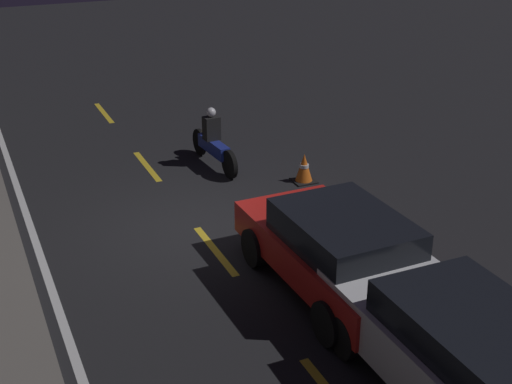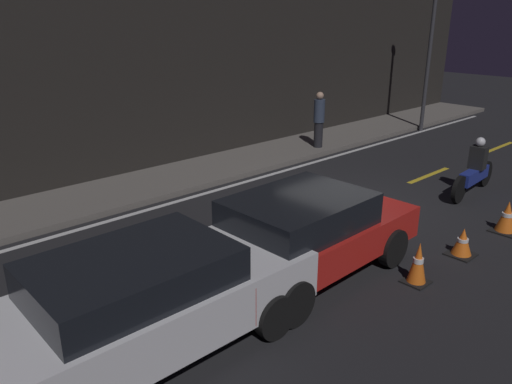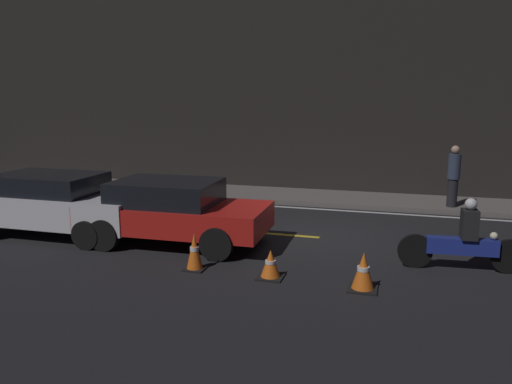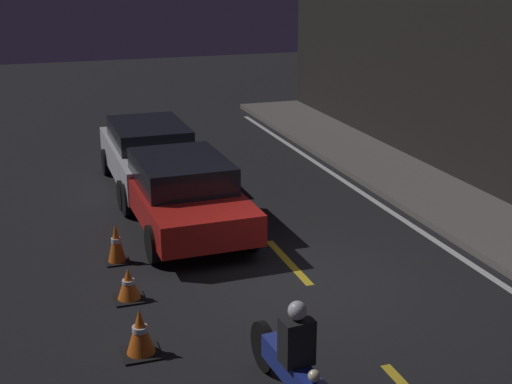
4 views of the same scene
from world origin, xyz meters
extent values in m
plane|color=black|center=(0.00, 0.00, 0.00)|extent=(56.00, 56.00, 0.00)
cube|color=#605B56|center=(0.00, 4.27, 0.07)|extent=(28.00, 2.14, 0.15)
cube|color=black|center=(0.00, 5.49, 3.83)|extent=(28.00, 0.30, 7.66)
cube|color=gold|center=(-5.50, 0.00, 0.00)|extent=(2.00, 0.14, 0.01)
cube|color=gold|center=(-1.00, 0.00, 0.00)|extent=(2.00, 0.14, 0.01)
cube|color=gold|center=(3.50, 0.00, 0.00)|extent=(2.00, 0.14, 0.01)
cube|color=gold|center=(8.00, 0.00, 0.00)|extent=(2.00, 0.14, 0.01)
cube|color=silver|center=(0.00, 2.95, 0.00)|extent=(25.20, 0.14, 0.01)
cube|color=silver|center=(-6.00, -1.43, 0.66)|extent=(4.35, 1.78, 0.68)
cube|color=black|center=(-6.22, -1.43, 1.22)|extent=(2.39, 1.60, 0.45)
cylinder|color=black|center=(-4.65, -0.56, 0.32)|extent=(0.63, 0.18, 0.63)
cylinder|color=black|center=(-4.65, -2.30, 0.32)|extent=(0.63, 0.18, 0.63)
cylinder|color=black|center=(-7.35, -0.56, 0.32)|extent=(0.63, 0.18, 0.63)
cube|color=red|center=(-3.00, -1.35, 0.62)|extent=(4.11, 1.92, 0.56)
cube|color=black|center=(-3.20, -1.36, 1.16)|extent=(2.28, 1.70, 0.51)
cube|color=red|center=(-5.02, -0.80, 0.76)|extent=(0.06, 0.20, 0.10)
cube|color=red|center=(-4.99, -1.99, 0.76)|extent=(0.06, 0.20, 0.10)
cylinder|color=black|center=(-1.76, -0.43, 0.34)|extent=(0.69, 0.20, 0.68)
cylinder|color=black|center=(-1.72, -2.22, 0.34)|extent=(0.69, 0.20, 0.68)
cylinder|color=black|center=(-4.28, -0.49, 0.34)|extent=(0.69, 0.20, 0.68)
cylinder|color=black|center=(-4.24, -2.28, 0.34)|extent=(0.69, 0.20, 0.68)
cylinder|color=black|center=(3.74, -1.40, 0.32)|extent=(0.65, 0.13, 0.65)
cylinder|color=black|center=(2.07, -1.52, 0.32)|extent=(0.65, 0.15, 0.65)
cube|color=navy|center=(2.91, -1.46, 0.47)|extent=(1.29, 0.33, 0.30)
sphere|color=#F2EABF|center=(3.44, -1.42, 0.70)|extent=(0.14, 0.14, 0.14)
cube|color=black|center=(3.00, -1.45, 0.90)|extent=(0.31, 0.38, 0.55)
sphere|color=silver|center=(3.00, -1.45, 1.28)|extent=(0.22, 0.22, 0.22)
cube|color=black|center=(-1.93, -2.82, 0.01)|extent=(0.40, 0.40, 0.03)
cone|color=orange|center=(-1.93, -2.82, 0.37)|extent=(0.30, 0.30, 0.69)
cylinder|color=white|center=(-1.93, -2.82, 0.41)|extent=(0.17, 0.17, 0.08)
cube|color=black|center=(-0.44, -2.85, 0.01)|extent=(0.46, 0.46, 0.03)
cone|color=orange|center=(-0.44, -2.85, 0.28)|extent=(0.36, 0.36, 0.50)
cylinder|color=white|center=(-0.44, -2.85, 0.30)|extent=(0.20, 0.20, 0.06)
cube|color=black|center=(1.21, -2.95, 0.01)|extent=(0.50, 0.50, 0.03)
cone|color=orange|center=(1.21, -2.95, 0.34)|extent=(0.38, 0.38, 0.62)
cylinder|color=white|center=(1.21, -2.95, 0.37)|extent=(0.21, 0.21, 0.07)
cylinder|color=black|center=(3.18, 3.71, 0.54)|extent=(0.28, 0.28, 0.80)
cylinder|color=#2D384C|center=(3.18, 3.71, 1.30)|extent=(0.34, 0.34, 0.71)
sphere|color=tan|center=(3.18, 3.71, 1.77)|extent=(0.23, 0.23, 0.23)
cylinder|color=#333338|center=(8.31, 3.05, 2.75)|extent=(0.14, 0.14, 5.50)
camera|label=1|loc=(-11.75, 3.94, 6.25)|focal=50.00mm
camera|label=2|loc=(-8.71, -6.35, 4.15)|focal=35.00mm
camera|label=3|loc=(1.71, -11.16, 3.23)|focal=35.00mm
camera|label=4|loc=(9.62, -4.17, 5.03)|focal=50.00mm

